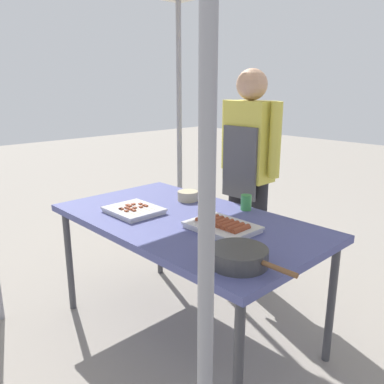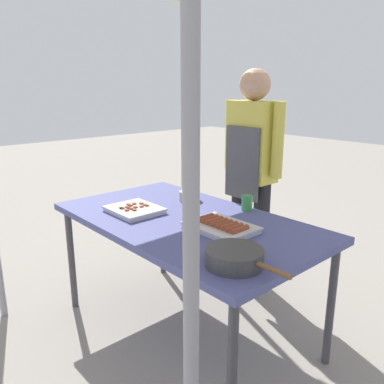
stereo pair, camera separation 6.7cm
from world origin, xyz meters
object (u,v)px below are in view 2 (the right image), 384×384
at_px(tray_meat_skewers, 134,210).
at_px(drink_cup_near_edge, 247,203).
at_px(vendor_woman, 252,162).
at_px(cooking_wok, 235,257).
at_px(condiment_bowl, 189,196).
at_px(tray_grilled_sausages, 221,226).
at_px(stall_table, 186,227).

height_order(tray_meat_skewers, drink_cup_near_edge, drink_cup_near_edge).
bearing_deg(drink_cup_near_edge, vendor_woman, 127.56).
relative_size(cooking_wok, vendor_woman, 0.26).
relative_size(tray_meat_skewers, condiment_bowl, 2.28).
height_order(tray_meat_skewers, vendor_woman, vendor_woman).
distance_m(tray_meat_skewers, drink_cup_near_edge, 0.69).
relative_size(cooking_wok, drink_cup_near_edge, 4.37).
distance_m(tray_grilled_sausages, cooking_wok, 0.43).
height_order(cooking_wok, condiment_bowl, cooking_wok).
distance_m(cooking_wok, drink_cup_near_edge, 0.79).
relative_size(tray_meat_skewers, drink_cup_near_edge, 3.32).
height_order(stall_table, cooking_wok, cooking_wok).
distance_m(condiment_bowl, vendor_woman, 0.57).
bearing_deg(tray_grilled_sausages, cooking_wok, -37.88).
bearing_deg(tray_grilled_sausages, drink_cup_near_edge, 110.33).
distance_m(drink_cup_near_edge, vendor_woman, 0.55).
bearing_deg(stall_table, drink_cup_near_edge, 70.42).
xyz_separation_m(stall_table, condiment_bowl, (-0.26, 0.26, 0.08)).
xyz_separation_m(cooking_wok, condiment_bowl, (-0.87, 0.51, -0.01)).
distance_m(tray_grilled_sausages, tray_meat_skewers, 0.59).
bearing_deg(cooking_wok, drink_cup_near_edge, 126.88).
xyz_separation_m(tray_meat_skewers, cooking_wok, (0.90, -0.09, 0.02)).
relative_size(stall_table, tray_grilled_sausages, 4.38).
bearing_deg(stall_table, tray_meat_skewers, -151.40).
xyz_separation_m(tray_meat_skewers, drink_cup_near_edge, (0.43, 0.54, 0.03)).
height_order(tray_meat_skewers, condiment_bowl, condiment_bowl).
height_order(condiment_bowl, drink_cup_near_edge, drink_cup_near_edge).
bearing_deg(vendor_woman, tray_grilled_sausages, 120.20).
xyz_separation_m(stall_table, tray_meat_skewers, (-0.29, -0.16, 0.07)).
xyz_separation_m(stall_table, drink_cup_near_edge, (0.14, 0.38, 0.10)).
xyz_separation_m(cooking_wok, drink_cup_near_edge, (-0.47, 0.63, 0.01)).
height_order(tray_grilled_sausages, vendor_woman, vendor_woman).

